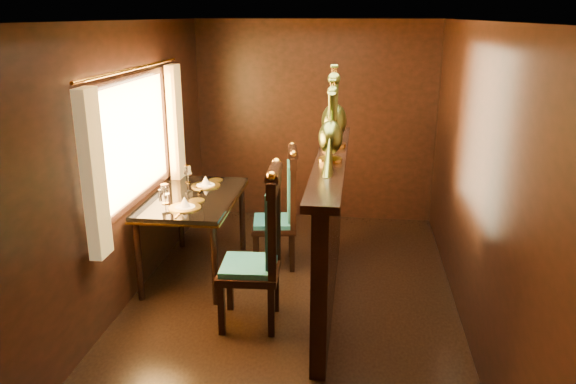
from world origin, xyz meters
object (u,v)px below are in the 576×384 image
object	(u,v)px
dining_table	(193,203)
peacock_left	(331,122)
chair_left	(264,244)
chair_right	(285,204)
peacock_right	(334,106)

from	to	relation	value
dining_table	peacock_left	xyz separation A→B (m)	(1.38, -0.54, 0.94)
chair_left	chair_right	xyz separation A→B (m)	(0.01, 1.21, -0.07)
peacock_right	peacock_left	bearing A→B (deg)	-90.00
chair_left	dining_table	bearing A→B (deg)	130.80
dining_table	chair_right	size ratio (longest dim) A/B	1.09
chair_left	chair_right	bearing A→B (deg)	86.09
chair_right	peacock_left	xyz separation A→B (m)	(0.50, -0.85, 1.02)
dining_table	peacock_right	world-z (taller)	peacock_right
peacock_left	dining_table	bearing A→B (deg)	158.60
chair_right	peacock_left	world-z (taller)	peacock_left
dining_table	peacock_left	world-z (taller)	peacock_left
dining_table	peacock_left	size ratio (longest dim) A/B	2.10
chair_right	peacock_left	distance (m)	1.42
chair_right	peacock_right	world-z (taller)	peacock_right
peacock_right	chair_right	bearing A→B (deg)	149.07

